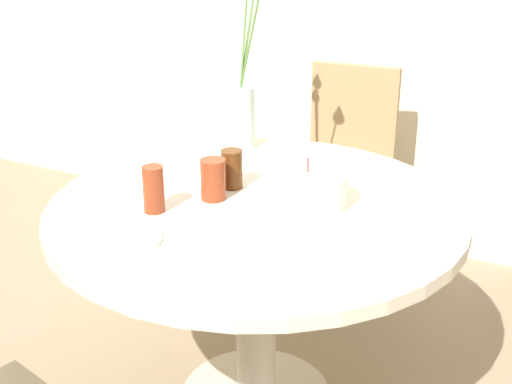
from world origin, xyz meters
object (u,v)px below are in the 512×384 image
side_plate (124,239)px  drink_glass_1 (213,179)px  drink_glass_0 (153,189)px  birthday_cake (307,189)px  chair_far_back (345,161)px  drink_glass_2 (232,169)px  flower_vase (244,97)px

side_plate → drink_glass_1: drink_glass_1 is taller
side_plate → drink_glass_0: size_ratio=1.49×
birthday_cake → side_plate: 0.56m
chair_far_back → drink_glass_2: 0.95m
chair_far_back → drink_glass_1: 1.06m
drink_glass_2 → chair_far_back: bearing=87.0°
drink_glass_2 → flower_vase: bearing=112.8°
birthday_cake → drink_glass_2: birthday_cake is taller
drink_glass_1 → drink_glass_2: (0.01, 0.11, -0.00)m
birthday_cake → side_plate: (-0.34, -0.45, -0.05)m
flower_vase → drink_glass_2: bearing=-67.2°
birthday_cake → drink_glass_1: size_ratio=1.90×
birthday_cake → side_plate: size_ratio=1.15×
flower_vase → drink_glass_1: bearing=-72.4°
chair_far_back → drink_glass_0: size_ratio=6.60×
birthday_cake → flower_vase: flower_vase is taller
side_plate → drink_glass_2: 0.47m
flower_vase → side_plate: bearing=-84.4°
side_plate → drink_glass_0: 0.21m
flower_vase → drink_glass_1: size_ratio=5.20×
flower_vase → drink_glass_0: 0.65m
chair_far_back → birthday_cake: 0.99m
birthday_cake → drink_glass_1: 0.29m
flower_vase → birthday_cake: bearing=-42.7°
birthday_cake → flower_vase: bearing=137.3°
drink_glass_0 → side_plate: bearing=-79.5°
chair_far_back → drink_glass_2: chair_far_back is taller
side_plate → drink_glass_2: size_ratio=1.69×
drink_glass_1 → birthday_cake: bearing=18.3°
birthday_cake → drink_glass_0: size_ratio=1.72×
birthday_cake → drink_glass_1: birthday_cake is taller
chair_far_back → flower_vase: size_ratio=1.40×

